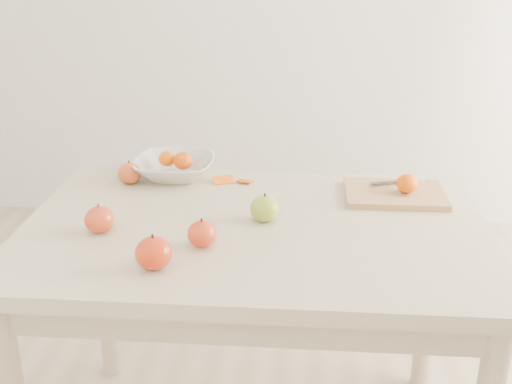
{
  "coord_description": "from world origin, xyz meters",
  "views": [
    {
      "loc": [
        0.12,
        -1.5,
        1.44
      ],
      "look_at": [
        0.0,
        0.05,
        0.82
      ],
      "focal_mm": 45.0,
      "sensor_mm": 36.0,
      "label": 1
    }
  ],
  "objects": [
    {
      "name": "cutting_board",
      "position": [
        0.38,
        0.22,
        0.76
      ],
      "size": [
        0.28,
        0.21,
        0.02
      ],
      "primitive_type": "cube",
      "rotation": [
        0.0,
        0.0,
        0.01
      ],
      "color": "tan",
      "rests_on": "table"
    },
    {
      "name": "bowl_tangerine_near",
      "position": [
        -0.3,
        0.34,
        0.81
      ],
      "size": [
        0.05,
        0.05,
        0.05
      ],
      "primitive_type": "ellipsoid",
      "color": "#D66507",
      "rests_on": "fruit_bowl"
    },
    {
      "name": "fruit_bowl",
      "position": [
        -0.27,
        0.33,
        0.78
      ],
      "size": [
        0.25,
        0.25,
        0.06
      ],
      "primitive_type": "imported",
      "color": "silver",
      "rests_on": "table"
    },
    {
      "name": "apple_red_c",
      "position": [
        -0.2,
        -0.25,
        0.79
      ],
      "size": [
        0.08,
        0.08,
        0.08
      ],
      "primitive_type": "ellipsoid",
      "color": "#9E150F",
      "rests_on": "table"
    },
    {
      "name": "board_tangerine",
      "position": [
        0.41,
        0.21,
        0.8
      ],
      "size": [
        0.06,
        0.06,
        0.05
      ],
      "primitive_type": "ellipsoid",
      "color": "#D64607",
      "rests_on": "cutting_board"
    },
    {
      "name": "table",
      "position": [
        0.0,
        0.0,
        0.65
      ],
      "size": [
        1.2,
        0.8,
        0.75
      ],
      "color": "beige",
      "rests_on": "ground"
    },
    {
      "name": "orange_peel_b",
      "position": [
        -0.05,
        0.3,
        0.75
      ],
      "size": [
        0.05,
        0.05,
        0.01
      ],
      "primitive_type": "cube",
      "rotation": [
        -0.14,
        0.0,
        -0.27
      ],
      "color": "#D34C0E",
      "rests_on": "table"
    },
    {
      "name": "apple_green",
      "position": [
        0.02,
        0.02,
        0.78
      ],
      "size": [
        0.08,
        0.08,
        0.07
      ],
      "primitive_type": "ellipsoid",
      "color": "#5C8D1E",
      "rests_on": "table"
    },
    {
      "name": "paring_knife",
      "position": [
        0.43,
        0.29,
        0.78
      ],
      "size": [
        0.17,
        0.07,
        0.01
      ],
      "color": "silver",
      "rests_on": "cutting_board"
    },
    {
      "name": "apple_red_e",
      "position": [
        -0.11,
        -0.14,
        0.78
      ],
      "size": [
        0.07,
        0.07,
        0.06
      ],
      "primitive_type": "ellipsoid",
      "color": "maroon",
      "rests_on": "table"
    },
    {
      "name": "apple_red_b",
      "position": [
        -0.38,
        -0.08,
        0.78
      ],
      "size": [
        0.08,
        0.08,
        0.07
      ],
      "primitive_type": "ellipsoid",
      "color": "maroon",
      "rests_on": "table"
    },
    {
      "name": "orange_peel_a",
      "position": [
        -0.12,
        0.3,
        0.75
      ],
      "size": [
        0.07,
        0.06,
        0.01
      ],
      "primitive_type": "cube",
      "rotation": [
        0.21,
        0.0,
        0.33
      ],
      "color": "#EA5D10",
      "rests_on": "table"
    },
    {
      "name": "bowl_tangerine_far",
      "position": [
        -0.24,
        0.32,
        0.81
      ],
      "size": [
        0.06,
        0.06,
        0.05
      ],
      "primitive_type": "ellipsoid",
      "color": "#D74407",
      "rests_on": "fruit_bowl"
    },
    {
      "name": "apple_red_a",
      "position": [
        -0.4,
        0.27,
        0.78
      ],
      "size": [
        0.07,
        0.07,
        0.06
      ],
      "primitive_type": "ellipsoid",
      "color": "maroon",
      "rests_on": "table"
    }
  ]
}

